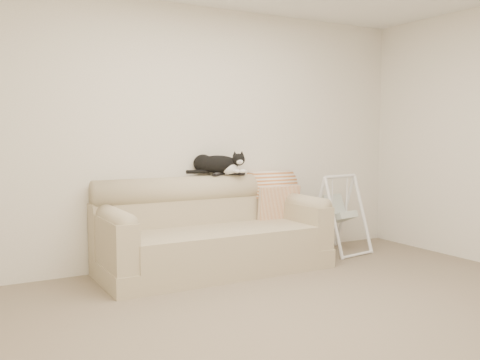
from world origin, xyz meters
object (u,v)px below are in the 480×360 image
at_px(tuxedo_cat, 218,164).
at_px(baby_swing, 339,214).
at_px(sofa, 211,234).
at_px(remote_b, 237,174).
at_px(remote_a, 218,174).

height_order(tuxedo_cat, baby_swing, tuxedo_cat).
bearing_deg(tuxedo_cat, sofa, -127.66).
bearing_deg(remote_b, baby_swing, -11.62).
distance_m(remote_b, baby_swing, 1.28).
height_order(sofa, remote_b, remote_b).
relative_size(remote_b, baby_swing, 0.20).
bearing_deg(remote_b, remote_a, 176.12).
xyz_separation_m(remote_b, baby_swing, (1.16, -0.24, -0.47)).
xyz_separation_m(sofa, remote_b, (0.41, 0.23, 0.56)).
bearing_deg(tuxedo_cat, baby_swing, -11.24).
bearing_deg(baby_swing, tuxedo_cat, 168.76).
bearing_deg(tuxedo_cat, remote_b, -9.06).
relative_size(sofa, remote_b, 12.50).
bearing_deg(remote_a, tuxedo_cat, 85.36).
bearing_deg(tuxedo_cat, remote_a, -94.64).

